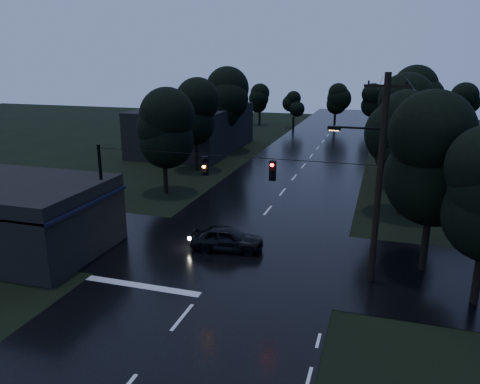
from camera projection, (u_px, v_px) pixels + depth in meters
The scene contains 17 objects.
main_road at pixel (294, 178), 42.74m from camera, with size 12.00×120.00×0.02m, color black.
cross_street at pixel (233, 254), 26.23m from camera, with size 60.00×9.00×0.02m, color black.
storefront at pixel (1, 214), 26.60m from camera, with size 12.15×7.00×4.00m.
building_far_right at pixel (458, 155), 41.82m from camera, with size 10.00×14.00×4.40m, color black.
building_far_left at pixel (194, 128), 55.21m from camera, with size 10.00×16.00×5.00m, color black.
utility_pole_main at pixel (377, 177), 21.74m from camera, with size 3.50×0.30×10.00m.
utility_pole_far at pixel (393, 144), 37.47m from camera, with size 2.00×0.30×7.50m.
anchor_pole_left at pixel (103, 196), 26.61m from camera, with size 0.18×0.18×6.00m, color black.
span_signals at pixel (237, 167), 23.69m from camera, with size 15.00×0.37×1.12m.
tree_corner_near at pixel (435, 156), 22.63m from camera, with size 4.48×4.48×9.44m.
tree_left_a at pixel (163, 129), 36.51m from camera, with size 3.92×3.92×8.26m.
tree_left_b at pixel (195, 112), 43.91m from camera, with size 4.20×4.20×8.85m.
tree_left_c at pixel (224, 99), 53.15m from camera, with size 4.48×4.48×9.44m.
tree_right_a at pixel (407, 135), 31.28m from camera, with size 4.20×4.20×8.85m.
tree_right_b at pixel (412, 116), 38.34m from camera, with size 4.48×4.48×9.44m.
tree_right_c at pixel (414, 101), 47.24m from camera, with size 4.76×4.76×10.03m.
car at pixel (227, 238), 26.58m from camera, with size 1.66×4.13×1.41m, color black.
Camera 1 is at (7.54, -11.03, 10.63)m, focal length 35.00 mm.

